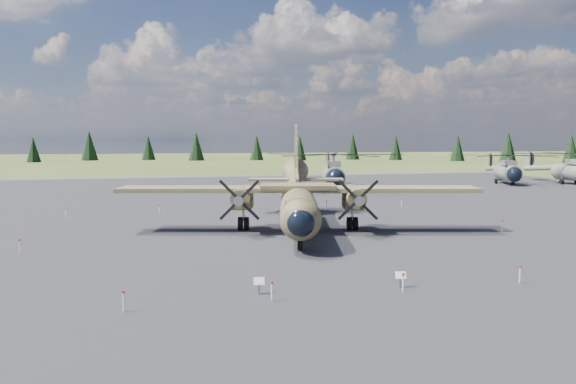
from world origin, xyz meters
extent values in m
plane|color=brown|center=(0.00, 0.00, 0.00)|extent=(500.00, 500.00, 0.00)
cube|color=#535357|center=(0.00, 10.00, 0.00)|extent=(120.00, 120.00, 0.04)
cylinder|color=#373C20|center=(1.71, 3.39, 2.09)|extent=(6.47, 16.52, 2.55)
sphere|color=#373C20|center=(-0.29, -4.55, 2.09)|extent=(3.03, 3.03, 2.50)
sphere|color=black|center=(-0.41, -5.04, 2.05)|extent=(2.23, 2.23, 1.84)
cube|color=black|center=(0.06, -3.14, 2.78)|extent=(2.12, 1.86, 0.50)
cone|color=#373C20|center=(4.32, 13.81, 3.05)|extent=(3.95, 6.68, 3.83)
cube|color=#A1A4A6|center=(1.93, 4.28, 1.05)|extent=(3.01, 5.72, 0.46)
cube|color=#35381D|center=(1.82, 3.83, 3.14)|extent=(26.36, 9.44, 0.32)
cube|color=#373C20|center=(1.82, 3.83, 3.34)|extent=(6.10, 4.51, 0.32)
cylinder|color=#373C20|center=(-2.22, 4.57, 2.64)|extent=(2.48, 4.92, 1.37)
cube|color=#373C20|center=(-2.05, 5.27, 2.05)|extent=(2.08, 3.34, 0.73)
cone|color=gray|center=(-2.94, 1.70, 2.64)|extent=(0.87, 0.96, 0.69)
cylinder|color=black|center=(-2.05, 5.27, 0.50)|extent=(1.02, 1.17, 1.00)
cylinder|color=#373C20|center=(5.72, 2.57, 2.64)|extent=(2.48, 4.92, 1.37)
cube|color=#373C20|center=(5.90, 3.28, 2.05)|extent=(2.08, 3.34, 0.73)
cone|color=gray|center=(5.00, -0.30, 2.64)|extent=(0.87, 0.96, 0.69)
cylinder|color=black|center=(5.90, 3.28, 0.50)|extent=(1.02, 1.17, 1.00)
cube|color=#373C20|center=(3.48, 10.46, 3.60)|extent=(1.92, 6.73, 1.53)
cube|color=#35381D|center=(4.44, 14.25, 3.10)|extent=(8.96, 4.07, 0.20)
cylinder|color=gray|center=(-0.02, -3.49, 1.16)|extent=(0.15, 0.15, 0.82)
cylinder|color=black|center=(-0.02, -3.49, 0.50)|extent=(0.52, 0.90, 0.85)
cylinder|color=slate|center=(15.17, 35.27, 1.92)|extent=(4.28, 7.86, 2.59)
sphere|color=black|center=(14.29, 31.65, 1.87)|extent=(2.88, 2.88, 2.38)
sphere|color=slate|center=(16.05, 38.90, 1.92)|extent=(2.88, 2.88, 2.38)
cube|color=slate|center=(15.07, 34.87, 3.58)|extent=(2.49, 3.64, 0.78)
cylinder|color=gray|center=(15.07, 34.87, 4.35)|extent=(0.45, 0.45, 1.04)
cylinder|color=slate|center=(16.96, 42.68, 2.28)|extent=(2.93, 8.80, 1.48)
cube|color=slate|center=(17.88, 46.45, 3.58)|extent=(0.56, 1.46, 2.49)
cylinder|color=black|center=(18.23, 46.37, 3.58)|extent=(0.70, 2.63, 2.69)
cylinder|color=black|center=(14.43, 32.25, 0.41)|extent=(0.45, 0.75, 0.70)
cylinder|color=black|center=(14.10, 36.81, 0.41)|extent=(0.50, 0.88, 0.83)
cylinder|color=gray|center=(14.10, 36.81, 0.96)|extent=(0.18, 0.18, 1.50)
cylinder|color=black|center=(16.82, 36.15, 0.41)|extent=(0.50, 0.88, 0.83)
cylinder|color=gray|center=(16.82, 36.15, 0.96)|extent=(0.18, 0.18, 1.50)
cylinder|color=slate|center=(44.19, 38.49, 1.76)|extent=(4.46, 7.27, 2.38)
sphere|color=black|center=(43.08, 35.24, 1.72)|extent=(2.78, 2.78, 2.19)
sphere|color=slate|center=(45.29, 41.74, 1.76)|extent=(2.78, 2.78, 2.19)
cube|color=slate|center=(44.06, 38.13, 3.29)|extent=(2.51, 3.41, 0.71)
cylinder|color=gray|center=(44.06, 38.13, 4.00)|extent=(0.44, 0.44, 0.95)
cylinder|color=slate|center=(46.43, 45.12, 2.10)|extent=(3.37, 7.97, 1.36)
cube|color=slate|center=(47.58, 48.51, 3.29)|extent=(0.63, 1.33, 2.29)
cylinder|color=black|center=(47.90, 48.40, 3.29)|extent=(0.85, 2.37, 2.48)
cylinder|color=black|center=(43.27, 35.78, 0.38)|extent=(0.46, 0.70, 0.65)
cylinder|color=black|center=(43.33, 39.99, 0.38)|extent=(0.52, 0.81, 0.76)
cylinder|color=gray|center=(43.33, 39.99, 0.88)|extent=(0.17, 0.17, 1.38)
cylinder|color=black|center=(45.77, 39.16, 0.38)|extent=(0.52, 0.81, 0.76)
cylinder|color=gray|center=(45.77, 39.16, 0.88)|extent=(0.17, 0.17, 1.38)
cylinder|color=slate|center=(53.56, 35.12, 1.87)|extent=(2.56, 7.28, 2.52)
sphere|color=slate|center=(53.58, 38.76, 1.87)|extent=(2.33, 2.33, 2.32)
cylinder|color=slate|center=(53.60, 42.54, 2.22)|extent=(0.89, 8.62, 1.44)
cube|color=slate|center=(53.61, 46.33, 3.48)|extent=(0.23, 1.41, 2.42)
cylinder|color=black|center=(53.97, 46.32, 3.48)|extent=(0.07, 2.62, 2.62)
cylinder|color=black|center=(52.20, 36.34, 0.40)|extent=(0.31, 0.81, 0.81)
cylinder|color=gray|center=(52.20, 36.34, 0.93)|extent=(0.14, 0.14, 1.46)
cube|color=gray|center=(-4.31, -12.25, 0.30)|extent=(0.10, 0.10, 0.60)
cube|color=white|center=(-4.31, -12.30, 0.59)|extent=(0.51, 0.27, 0.34)
cube|color=gray|center=(2.20, -12.78, 0.30)|extent=(0.10, 0.10, 0.60)
cube|color=white|center=(2.20, -12.84, 0.59)|extent=(0.51, 0.30, 0.34)
cylinder|color=white|center=(-10.00, -13.50, 0.40)|extent=(0.07, 0.07, 0.80)
cylinder|color=red|center=(-10.00, -13.50, 0.80)|extent=(0.12, 0.12, 0.10)
cylinder|color=white|center=(-4.00, -13.50, 0.40)|extent=(0.07, 0.07, 0.80)
cylinder|color=red|center=(-4.00, -13.50, 0.80)|extent=(0.12, 0.12, 0.10)
cylinder|color=white|center=(2.00, -13.50, 0.40)|extent=(0.07, 0.07, 0.80)
cylinder|color=red|center=(2.00, -13.50, 0.80)|extent=(0.12, 0.12, 0.10)
cylinder|color=white|center=(8.00, -13.50, 0.40)|extent=(0.07, 0.07, 0.80)
cylinder|color=red|center=(8.00, -13.50, 0.80)|extent=(0.12, 0.12, 0.10)
cylinder|color=white|center=(-16.00, 16.00, 0.40)|extent=(0.07, 0.07, 0.80)
cylinder|color=red|center=(-16.00, 16.00, 0.80)|extent=(0.12, 0.12, 0.10)
cylinder|color=white|center=(-8.00, 16.00, 0.40)|extent=(0.07, 0.07, 0.80)
cylinder|color=red|center=(-8.00, 16.00, 0.80)|extent=(0.12, 0.12, 0.10)
cylinder|color=white|center=(0.00, 16.00, 0.40)|extent=(0.07, 0.07, 0.80)
cylinder|color=red|center=(0.00, 16.00, 0.80)|extent=(0.12, 0.12, 0.10)
cylinder|color=white|center=(8.00, 16.00, 0.40)|extent=(0.07, 0.07, 0.80)
cylinder|color=red|center=(8.00, 16.00, 0.80)|extent=(0.12, 0.12, 0.10)
cylinder|color=white|center=(16.00, 16.00, 0.40)|extent=(0.07, 0.07, 0.80)
cylinder|color=red|center=(16.00, 16.00, 0.80)|extent=(0.12, 0.12, 0.10)
cylinder|color=white|center=(-16.50, 0.00, 0.40)|extent=(0.07, 0.07, 0.80)
cylinder|color=red|center=(-16.50, 0.00, 0.80)|extent=(0.12, 0.12, 0.10)
cylinder|color=white|center=(16.50, 0.00, 0.40)|extent=(0.07, 0.07, 0.80)
cylinder|color=red|center=(16.50, 0.00, 0.80)|extent=(0.12, 0.12, 0.10)
cone|color=black|center=(111.35, 103.13, 4.22)|extent=(4.73, 4.73, 8.44)
cone|color=black|center=(100.63, 117.62, 4.69)|extent=(5.26, 5.26, 9.39)
cone|color=black|center=(87.94, 125.90, 4.24)|extent=(4.75, 4.75, 8.49)
cone|color=black|center=(72.62, 139.33, 4.17)|extent=(4.67, 4.67, 8.34)
cone|color=black|center=(60.02, 146.93, 4.53)|extent=(5.07, 5.07, 9.06)
cone|color=black|center=(40.26, 144.14, 4.21)|extent=(4.72, 4.72, 8.43)
cone|color=black|center=(26.83, 149.83, 4.18)|extent=(4.68, 4.68, 8.36)
cone|color=black|center=(6.79, 150.67, 4.69)|extent=(5.25, 5.25, 9.37)
cone|color=black|center=(-8.49, 159.87, 4.14)|extent=(4.63, 4.63, 8.27)
cone|color=black|center=(-27.41, 160.19, 4.92)|extent=(5.52, 5.52, 9.85)
cone|color=black|center=(-42.42, 148.08, 3.84)|extent=(4.31, 4.31, 7.69)
camera|label=1|loc=(-8.96, -36.04, 6.78)|focal=35.00mm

